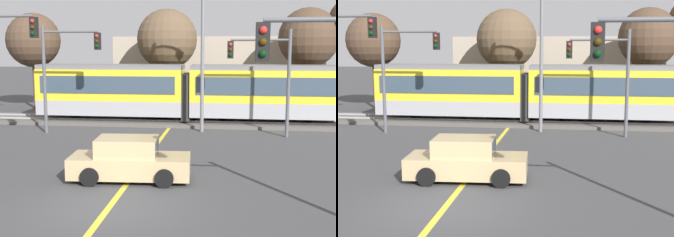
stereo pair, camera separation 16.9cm
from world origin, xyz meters
The scene contains 14 objects.
ground_plane centered at (0.00, 0.00, 0.00)m, with size 200.00×200.00×0.00m, color #3D3D3F.
track_bed centered at (0.00, 15.94, 0.09)m, with size 120.00×4.00×0.18m, color #56514C.
rail_near centered at (0.00, 15.22, 0.23)m, with size 120.00×0.08×0.10m, color #939399.
rail_far centered at (0.00, 16.66, 0.23)m, with size 120.00×0.08×0.10m, color #939399.
light_rail_tram centered at (0.87, 15.94, 2.05)m, with size 18.50×2.64×3.43m.
lane_centre_line centered at (0.00, 5.80, 0.00)m, with size 0.20×16.29×0.01m, color gold.
sedan_crossing centered at (0.00, 3.08, 0.70)m, with size 4.30×2.11×1.52m.
traffic_light_far_left centered at (-5.40, 11.60, 3.85)m, with size 3.25×0.38×5.79m.
traffic_light_far_right centered at (5.34, 12.05, 3.62)m, with size 3.25×0.38×5.57m.
street_lamp_centre centered at (2.17, 13.06, 5.05)m, with size 2.35×0.28×8.89m.
bare_tree_far_west centered at (-11.28, 21.47, 5.19)m, with size 4.06×4.06×7.24m.
bare_tree_west centered at (-0.95, 20.30, 5.21)m, with size 4.22×4.22×7.34m.
bare_tree_east centered at (8.62, 19.94, 5.28)m, with size 4.00×4.00×7.30m.
building_backdrop_far centered at (2.45, 26.38, 2.75)m, with size 16.15×6.00×5.50m, color tan.
Camera 1 is at (3.41, -12.61, 4.60)m, focal length 50.00 mm.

